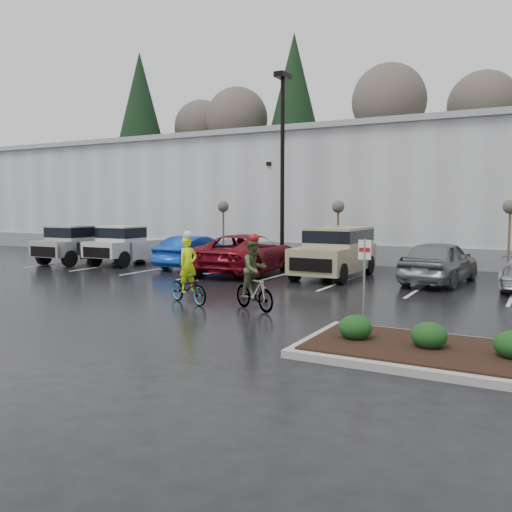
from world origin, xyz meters
The scene contains 18 objects.
ground centered at (0.00, 0.00, 0.00)m, with size 120.00×120.00×0.00m, color black.
warehouse centered at (0.00, 21.99, 3.65)m, with size 60.50×15.50×7.20m.
wooded_ridge centered at (0.00, 45.00, 3.00)m, with size 80.00×25.00×6.00m, color #253817.
lamppost centered at (-4.00, 12.00, 5.69)m, with size 0.50×1.00×9.22m.
sapling_west centered at (-8.00, 13.00, 2.73)m, with size 0.60×0.60×3.20m.
sapling_mid centered at (-1.50, 13.00, 2.73)m, with size 0.60×0.60×3.20m.
sapling_east centered at (6.00, 13.00, 2.73)m, with size 0.60×0.60×3.20m.
shrub_a centered at (4.00, -1.00, 0.41)m, with size 0.70×0.70×0.52m, color #123513.
shrub_b centered at (5.50, -1.00, 0.41)m, with size 0.70×0.70×0.52m, color #123513.
fire_lane_sign centered at (3.80, 0.20, 1.41)m, with size 0.30×0.05×2.20m.
pickup_silver centered at (-13.79, 8.58, 0.98)m, with size 2.10×5.20×1.96m, color #A3A7AB, non-canonical shape.
pickup_white centered at (-11.22, 9.48, 0.98)m, with size 2.10×5.20×1.96m, color beige, non-canonical shape.
car_blue centered at (-7.35, 9.42, 0.76)m, with size 1.61×4.61×1.52m, color #0D3597.
car_red centered at (-4.15, 8.76, 0.86)m, with size 2.85×6.17×1.72m, color maroon.
suv_tan centered at (-0.30, 9.29, 1.03)m, with size 2.20×5.10×2.06m, color tan, non-canonical shape.
car_grey centered at (3.85, 9.48, 0.83)m, with size 1.96×4.87×1.66m, color slate.
cyclist_hivis centered at (-2.06, 1.49, 0.69)m, with size 1.92×1.23×2.20m.
cyclist_olive centered at (0.21, 1.50, 0.80)m, with size 1.72×1.15×2.18m.
Camera 1 is at (7.50, -11.77, 2.95)m, focal length 38.00 mm.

